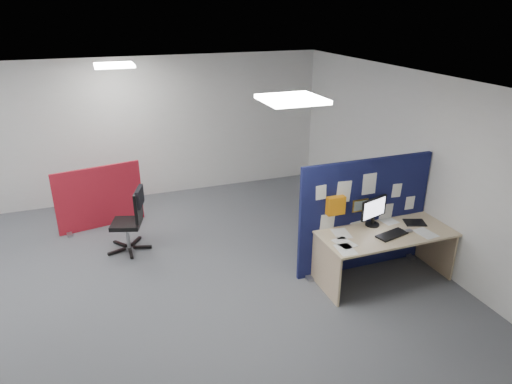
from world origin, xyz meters
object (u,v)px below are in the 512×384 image
object	(u,v)px
monitor_main	(374,210)
office_chair	(132,216)
red_divider	(100,198)
navy_divider	(363,215)
main_desk	(383,242)

from	to	relation	value
monitor_main	office_chair	size ratio (longest dim) A/B	0.45
red_divider	navy_divider	bearing A→B (deg)	-48.18
red_divider	office_chair	bearing A→B (deg)	-77.58
main_desk	office_chair	distance (m)	3.70
monitor_main	office_chair	distance (m)	3.57
navy_divider	monitor_main	size ratio (longest dim) A/B	4.39
monitor_main	navy_divider	bearing A→B (deg)	94.15
monitor_main	red_divider	size ratio (longest dim) A/B	0.32
navy_divider	red_divider	world-z (taller)	navy_divider
monitor_main	office_chair	bearing A→B (deg)	133.26
red_divider	office_chair	size ratio (longest dim) A/B	1.40
monitor_main	red_divider	xyz separation A→B (m)	(-3.52, 2.80, -0.43)
main_desk	navy_divider	bearing A→B (deg)	108.24
main_desk	monitor_main	distance (m)	0.45
monitor_main	office_chair	xyz separation A→B (m)	(-3.07, 1.77, -0.38)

